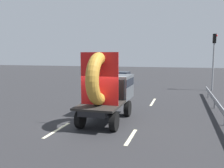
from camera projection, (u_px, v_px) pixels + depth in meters
The scene contains 9 objects.
ground_plane at pixel (99, 123), 12.46m from camera, with size 120.00×120.00×0.00m, color #28282B.
flatbed_truck at pixel (108, 88), 12.94m from camera, with size 2.02×4.78×3.66m.
distant_sedan at pixel (122, 77), 30.83m from camera, with size 1.83×4.27×1.39m.
traffic_light at pixel (214, 54), 23.51m from camera, with size 0.42×0.36×5.58m.
guardrail at pixel (219, 107), 13.91m from camera, with size 0.10×16.29×0.71m.
lane_dash_left_near at pixel (57, 130), 11.31m from camera, with size 2.43×0.16×0.01m, color beige.
lane_dash_left_far at pixel (108, 100), 18.97m from camera, with size 2.52×0.16×0.01m, color beige.
lane_dash_right_near at pixel (131, 137), 10.35m from camera, with size 2.11×0.16×0.01m, color beige.
lane_dash_right_far at pixel (153, 102), 18.04m from camera, with size 2.85×0.16×0.01m, color beige.
Camera 1 is at (4.04, -11.45, 3.52)m, focal length 38.42 mm.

